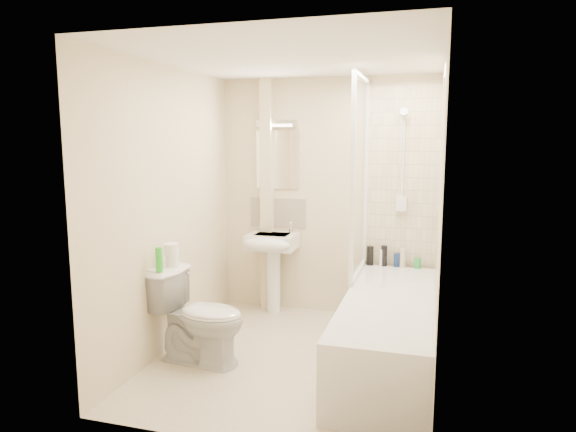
# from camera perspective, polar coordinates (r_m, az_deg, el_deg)

# --- Properties ---
(floor) EXTENTS (2.50, 2.50, 0.00)m
(floor) POSITION_cam_1_polar(r_m,az_deg,el_deg) (4.38, 0.67, -15.62)
(floor) COLOR beige
(floor) RESTS_ON ground
(wall_back) EXTENTS (2.20, 0.02, 2.40)m
(wall_back) POSITION_cam_1_polar(r_m,az_deg,el_deg) (5.25, 4.33, 2.03)
(wall_back) COLOR beige
(wall_back) RESTS_ON ground
(wall_left) EXTENTS (0.02, 2.50, 2.40)m
(wall_left) POSITION_cam_1_polar(r_m,az_deg,el_deg) (4.46, -13.06, 0.67)
(wall_left) COLOR beige
(wall_left) RESTS_ON ground
(wall_right) EXTENTS (0.02, 2.50, 2.40)m
(wall_right) POSITION_cam_1_polar(r_m,az_deg,el_deg) (3.90, 16.48, -0.58)
(wall_right) COLOR beige
(wall_right) RESTS_ON ground
(ceiling) EXTENTS (2.20, 2.50, 0.02)m
(ceiling) POSITION_cam_1_polar(r_m,az_deg,el_deg) (4.04, 0.73, 17.16)
(ceiling) COLOR white
(ceiling) RESTS_ON wall_back
(tile_back) EXTENTS (0.70, 0.01, 1.75)m
(tile_back) POSITION_cam_1_polar(r_m,az_deg,el_deg) (5.11, 12.61, 4.21)
(tile_back) COLOR beige
(tile_back) RESTS_ON wall_back
(tile_right) EXTENTS (0.01, 2.10, 1.75)m
(tile_right) POSITION_cam_1_polar(r_m,az_deg,el_deg) (3.99, 16.44, 2.88)
(tile_right) COLOR beige
(tile_right) RESTS_ON wall_right
(pipe_boxing) EXTENTS (0.12, 0.12, 2.40)m
(pipe_boxing) POSITION_cam_1_polar(r_m,az_deg,el_deg) (5.35, -2.32, 2.18)
(pipe_boxing) COLOR beige
(pipe_boxing) RESTS_ON ground
(splashback) EXTENTS (0.60, 0.02, 0.30)m
(splashback) POSITION_cam_1_polar(r_m,az_deg,el_deg) (5.39, -1.13, 0.41)
(splashback) COLOR beige
(splashback) RESTS_ON wall_back
(mirror) EXTENTS (0.46, 0.01, 0.60)m
(mirror) POSITION_cam_1_polar(r_m,az_deg,el_deg) (5.34, -1.16, 6.26)
(mirror) COLOR white
(mirror) RESTS_ON wall_back
(strip_light) EXTENTS (0.42, 0.07, 0.07)m
(strip_light) POSITION_cam_1_polar(r_m,az_deg,el_deg) (5.31, -1.24, 10.24)
(strip_light) COLOR silver
(strip_light) RESTS_ON wall_back
(bathtub) EXTENTS (0.70, 2.10, 0.55)m
(bathtub) POSITION_cam_1_polar(r_m,az_deg,el_deg) (4.26, 11.12, -12.30)
(bathtub) COLOR white
(bathtub) RESTS_ON ground
(shower_screen) EXTENTS (0.04, 0.92, 1.80)m
(shower_screen) POSITION_cam_1_polar(r_m,az_deg,el_deg) (4.71, 8.01, 4.28)
(shower_screen) COLOR white
(shower_screen) RESTS_ON bathtub
(shower_fixture) EXTENTS (0.10, 0.16, 0.99)m
(shower_fixture) POSITION_cam_1_polar(r_m,az_deg,el_deg) (5.06, 12.60, 5.54)
(shower_fixture) COLOR white
(shower_fixture) RESTS_ON wall_back
(pedestal_sink) EXTENTS (0.49, 0.46, 0.95)m
(pedestal_sink) POSITION_cam_1_polar(r_m,az_deg,el_deg) (5.24, -1.86, -3.86)
(pedestal_sink) COLOR white
(pedestal_sink) RESTS_ON ground
(bottle_black_a) EXTENTS (0.07, 0.07, 0.19)m
(bottle_black_a) POSITION_cam_1_polar(r_m,az_deg,el_deg) (5.18, 9.10, -4.37)
(bottle_black_a) COLOR black
(bottle_black_a) RESTS_ON bathtub
(bottle_white_a) EXTENTS (0.05, 0.05, 0.17)m
(bottle_white_a) POSITION_cam_1_polar(r_m,az_deg,el_deg) (5.17, 10.39, -4.56)
(bottle_white_a) COLOR white
(bottle_white_a) RESTS_ON bathtub
(bottle_black_b) EXTENTS (0.06, 0.06, 0.20)m
(bottle_black_b) POSITION_cam_1_polar(r_m,az_deg,el_deg) (5.16, 10.61, -4.37)
(bottle_black_b) COLOR black
(bottle_black_b) RESTS_ON bathtub
(bottle_blue) EXTENTS (0.06, 0.06, 0.14)m
(bottle_blue) POSITION_cam_1_polar(r_m,az_deg,el_deg) (5.16, 11.97, -4.80)
(bottle_blue) COLOR navy
(bottle_blue) RESTS_ON bathtub
(bottle_cream) EXTENTS (0.06, 0.06, 0.19)m
(bottle_cream) POSITION_cam_1_polar(r_m,az_deg,el_deg) (5.15, 12.64, -4.56)
(bottle_cream) COLOR beige
(bottle_cream) RESTS_ON bathtub
(bottle_green) EXTENTS (0.06, 0.06, 0.10)m
(bottle_green) POSITION_cam_1_polar(r_m,az_deg,el_deg) (5.16, 14.18, -5.10)
(bottle_green) COLOR green
(bottle_green) RESTS_ON bathtub
(toilet) EXTENTS (0.58, 0.84, 0.77)m
(toilet) POSITION_cam_1_polar(r_m,az_deg,el_deg) (4.27, -9.77, -10.91)
(toilet) COLOR white
(toilet) RESTS_ON ground
(toilet_roll_lower) EXTENTS (0.10, 0.10, 0.10)m
(toilet_roll_lower) POSITION_cam_1_polar(r_m,az_deg,el_deg) (4.31, -12.74, -4.83)
(toilet_roll_lower) COLOR white
(toilet_roll_lower) RESTS_ON toilet
(toilet_roll_upper) EXTENTS (0.12, 0.12, 0.09)m
(toilet_roll_upper) POSITION_cam_1_polar(r_m,az_deg,el_deg) (4.29, -12.86, -3.59)
(toilet_roll_upper) COLOR white
(toilet_roll_upper) RESTS_ON toilet_roll_lower
(green_bottle) EXTENTS (0.05, 0.05, 0.19)m
(green_bottle) POSITION_cam_1_polar(r_m,az_deg,el_deg) (4.14, -14.13, -4.73)
(green_bottle) COLOR green
(green_bottle) RESTS_ON toilet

